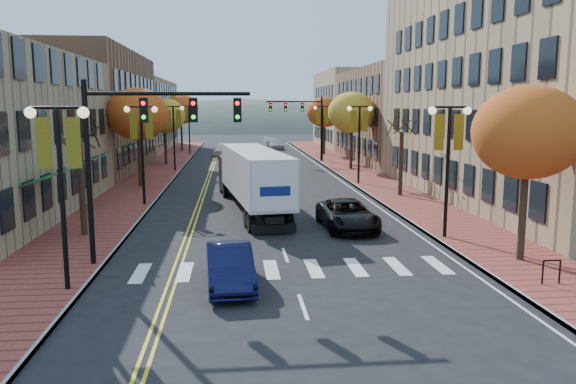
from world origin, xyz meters
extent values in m
plane|color=black|center=(0.00, 0.00, 0.00)|extent=(200.00, 200.00, 0.00)
cube|color=brown|center=(-9.00, 32.50, 0.07)|extent=(4.00, 85.00, 0.15)
cube|color=brown|center=(9.00, 32.50, 0.07)|extent=(4.00, 85.00, 0.15)
cube|color=brown|center=(-17.00, 36.00, 5.50)|extent=(12.00, 24.00, 11.00)
cube|color=#9E8966|center=(-17.00, 61.00, 4.75)|extent=(12.00, 26.00, 9.50)
cube|color=#997F5B|center=(18.50, 16.00, 7.50)|extent=(15.00, 28.00, 15.00)
cube|color=brown|center=(18.50, 42.00, 5.00)|extent=(15.00, 24.00, 10.00)
cube|color=#9E8966|center=(18.50, 64.00, 5.50)|extent=(15.00, 20.00, 11.00)
cylinder|color=#382619|center=(-9.00, 8.00, 2.25)|extent=(0.28, 0.28, 4.20)
cylinder|color=#382619|center=(-9.00, 24.00, 2.60)|extent=(0.28, 0.28, 4.90)
ellipsoid|color=#C15316|center=(-9.00, 24.00, 5.46)|extent=(4.48, 4.48, 3.81)
cylinder|color=#382619|center=(-9.00, 40.00, 2.42)|extent=(0.28, 0.28, 4.55)
ellipsoid|color=gold|center=(-9.00, 40.00, 5.07)|extent=(4.16, 4.16, 3.54)
cylinder|color=#382619|center=(-9.00, 58.00, 2.67)|extent=(0.28, 0.28, 5.04)
ellipsoid|color=#C15316|center=(-9.00, 58.00, 5.62)|extent=(4.61, 4.61, 3.92)
cylinder|color=#382619|center=(9.00, 2.00, 2.42)|extent=(0.28, 0.28, 4.55)
ellipsoid|color=#C15316|center=(9.00, 2.00, 5.07)|extent=(4.16, 4.16, 3.54)
cylinder|color=#382619|center=(9.00, 18.00, 2.25)|extent=(0.28, 0.28, 4.20)
cylinder|color=#382619|center=(9.00, 34.00, 2.60)|extent=(0.28, 0.28, 4.90)
ellipsoid|color=gold|center=(9.00, 34.00, 5.46)|extent=(4.48, 4.48, 3.81)
cylinder|color=#382619|center=(9.00, 50.00, 2.53)|extent=(0.28, 0.28, 4.76)
ellipsoid|color=#C15316|center=(9.00, 50.00, 5.30)|extent=(4.35, 4.35, 3.70)
cylinder|color=black|center=(-7.50, 0.00, 3.00)|extent=(0.16, 0.16, 6.00)
cylinder|color=black|center=(-7.50, 0.00, 6.00)|extent=(1.60, 0.10, 0.10)
sphere|color=#FFF2CC|center=(-8.30, 0.00, 5.85)|extent=(0.36, 0.36, 0.36)
sphere|color=#FFF2CC|center=(-6.70, 0.00, 5.85)|extent=(0.36, 0.36, 0.36)
cube|color=gold|center=(-7.95, 0.00, 4.90)|extent=(0.45, 0.03, 1.60)
cube|color=gold|center=(-7.05, 0.00, 4.90)|extent=(0.45, 0.03, 1.60)
cylinder|color=black|center=(-7.50, 16.00, 3.00)|extent=(0.16, 0.16, 6.00)
cylinder|color=black|center=(-7.50, 16.00, 6.00)|extent=(1.60, 0.10, 0.10)
sphere|color=#FFF2CC|center=(-8.30, 16.00, 5.85)|extent=(0.36, 0.36, 0.36)
sphere|color=#FFF2CC|center=(-6.70, 16.00, 5.85)|extent=(0.36, 0.36, 0.36)
cube|color=gold|center=(-7.95, 16.00, 4.90)|extent=(0.45, 0.03, 1.60)
cube|color=gold|center=(-7.05, 16.00, 4.90)|extent=(0.45, 0.03, 1.60)
cylinder|color=black|center=(-7.50, 34.00, 3.00)|extent=(0.16, 0.16, 6.00)
cylinder|color=black|center=(-7.50, 34.00, 6.00)|extent=(1.60, 0.10, 0.10)
sphere|color=#FFF2CC|center=(-8.30, 34.00, 5.85)|extent=(0.36, 0.36, 0.36)
sphere|color=#FFF2CC|center=(-6.70, 34.00, 5.85)|extent=(0.36, 0.36, 0.36)
cube|color=gold|center=(-7.95, 34.00, 4.90)|extent=(0.45, 0.03, 1.60)
cube|color=gold|center=(-7.05, 34.00, 4.90)|extent=(0.45, 0.03, 1.60)
cylinder|color=black|center=(-7.50, 52.00, 3.00)|extent=(0.16, 0.16, 6.00)
cylinder|color=black|center=(-7.50, 52.00, 6.00)|extent=(1.60, 0.10, 0.10)
sphere|color=#FFF2CC|center=(-8.30, 52.00, 5.85)|extent=(0.36, 0.36, 0.36)
sphere|color=#FFF2CC|center=(-6.70, 52.00, 5.85)|extent=(0.36, 0.36, 0.36)
cube|color=gold|center=(-7.95, 52.00, 4.90)|extent=(0.45, 0.03, 1.60)
cube|color=gold|center=(-7.05, 52.00, 4.90)|extent=(0.45, 0.03, 1.60)
cylinder|color=black|center=(7.50, 6.00, 3.00)|extent=(0.16, 0.16, 6.00)
cylinder|color=black|center=(7.50, 6.00, 6.00)|extent=(1.60, 0.10, 0.10)
sphere|color=#FFF2CC|center=(6.70, 6.00, 5.85)|extent=(0.36, 0.36, 0.36)
sphere|color=#FFF2CC|center=(8.30, 6.00, 5.85)|extent=(0.36, 0.36, 0.36)
cube|color=gold|center=(7.05, 6.00, 4.90)|extent=(0.45, 0.03, 1.60)
cube|color=gold|center=(7.95, 6.00, 4.90)|extent=(0.45, 0.03, 1.60)
cylinder|color=black|center=(7.50, 24.00, 3.00)|extent=(0.16, 0.16, 6.00)
cylinder|color=black|center=(7.50, 24.00, 6.00)|extent=(1.60, 0.10, 0.10)
sphere|color=#FFF2CC|center=(6.70, 24.00, 5.85)|extent=(0.36, 0.36, 0.36)
sphere|color=#FFF2CC|center=(8.30, 24.00, 5.85)|extent=(0.36, 0.36, 0.36)
cube|color=gold|center=(7.05, 24.00, 4.90)|extent=(0.45, 0.03, 1.60)
cube|color=gold|center=(7.95, 24.00, 4.90)|extent=(0.45, 0.03, 1.60)
cylinder|color=black|center=(7.50, 42.00, 3.00)|extent=(0.16, 0.16, 6.00)
cylinder|color=black|center=(7.50, 42.00, 6.00)|extent=(1.60, 0.10, 0.10)
sphere|color=#FFF2CC|center=(6.70, 42.00, 5.85)|extent=(0.36, 0.36, 0.36)
sphere|color=#FFF2CC|center=(8.30, 42.00, 5.85)|extent=(0.36, 0.36, 0.36)
cube|color=gold|center=(7.05, 42.00, 4.90)|extent=(0.45, 0.03, 1.60)
cube|color=gold|center=(7.95, 42.00, 4.90)|extent=(0.45, 0.03, 1.60)
cylinder|color=black|center=(-7.40, 3.00, 3.50)|extent=(0.20, 0.20, 7.00)
cylinder|color=black|center=(-4.40, 3.00, 6.50)|extent=(6.00, 0.14, 0.14)
cube|color=black|center=(-5.30, 3.00, 5.90)|extent=(0.30, 0.25, 0.90)
sphere|color=#FF0C0C|center=(-5.30, 2.86, 6.15)|extent=(0.16, 0.16, 0.16)
cube|color=black|center=(-3.50, 3.00, 5.90)|extent=(0.30, 0.25, 0.90)
sphere|color=#FF0C0C|center=(-3.50, 2.86, 6.15)|extent=(0.16, 0.16, 0.16)
cube|color=black|center=(-1.88, 3.00, 5.90)|extent=(0.30, 0.25, 0.90)
sphere|color=#FF0C0C|center=(-1.88, 2.86, 6.15)|extent=(0.16, 0.16, 0.16)
cylinder|color=black|center=(7.40, 42.00, 3.50)|extent=(0.20, 0.20, 7.00)
cylinder|color=black|center=(4.40, 42.00, 6.50)|extent=(6.00, 0.14, 0.14)
cube|color=black|center=(5.30, 42.00, 5.90)|extent=(0.30, 0.25, 0.90)
sphere|color=#FF0C0C|center=(5.30, 41.86, 6.15)|extent=(0.16, 0.16, 0.16)
cube|color=black|center=(3.50, 42.00, 5.90)|extent=(0.30, 0.25, 0.90)
sphere|color=#FF0C0C|center=(3.50, 41.86, 6.15)|extent=(0.16, 0.16, 0.16)
cube|color=black|center=(1.88, 42.00, 5.90)|extent=(0.30, 0.25, 0.90)
sphere|color=#FF0C0C|center=(1.88, 41.86, 6.15)|extent=(0.16, 0.16, 0.16)
cube|color=black|center=(-0.93, 13.11, 0.77)|extent=(2.40, 11.75, 0.32)
cube|color=silver|center=(-0.93, 13.11, 2.35)|extent=(3.83, 11.93, 2.53)
cube|color=black|center=(-1.85, 20.27, 1.49)|extent=(2.58, 2.97, 2.26)
cylinder|color=black|center=(-1.27, 8.34, 0.45)|extent=(0.43, 0.94, 0.90)
cylinder|color=black|center=(0.61, 8.58, 0.45)|extent=(0.43, 0.94, 0.90)
cylinder|color=black|center=(-1.40, 9.41, 0.45)|extent=(0.43, 0.94, 0.90)
cylinder|color=black|center=(0.48, 9.66, 0.45)|extent=(0.43, 0.94, 0.90)
cylinder|color=black|center=(-2.65, 19.08, 0.45)|extent=(0.43, 0.94, 0.90)
cylinder|color=black|center=(-0.77, 19.32, 0.45)|extent=(0.43, 0.94, 0.90)
cylinder|color=black|center=(-2.91, 21.05, 0.45)|extent=(0.43, 0.94, 0.90)
cylinder|color=black|center=(-1.03, 21.29, 0.45)|extent=(0.43, 0.94, 0.90)
imported|color=black|center=(-2.23, 0.19, 0.71)|extent=(1.80, 4.41, 1.42)
imported|color=black|center=(3.52, 8.66, 0.72)|extent=(2.61, 5.30, 1.45)
imported|color=white|center=(-3.70, 51.13, 0.68)|extent=(1.82, 4.09, 1.37)
imported|color=#B0B0B8|center=(3.78, 60.73, 0.71)|extent=(2.32, 5.00, 1.41)
imported|color=#B9B8C0|center=(3.18, 64.15, 0.75)|extent=(1.79, 4.60, 1.49)
camera|label=1|loc=(-2.02, -18.22, 6.06)|focal=35.00mm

